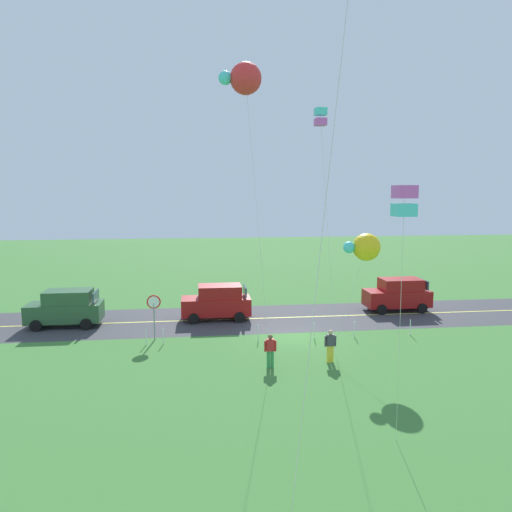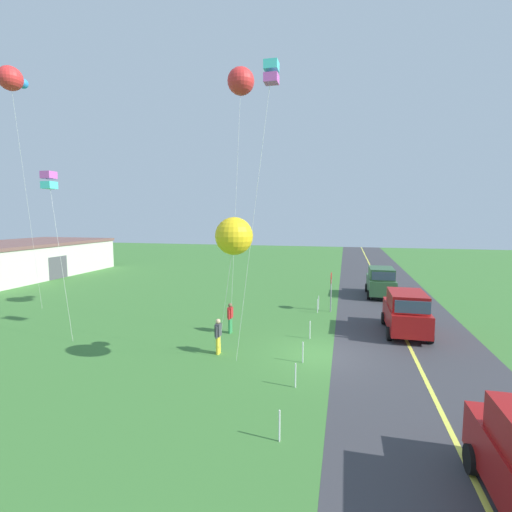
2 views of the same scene
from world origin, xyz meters
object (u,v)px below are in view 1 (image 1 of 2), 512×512
at_px(car_suv_foreground, 217,302).
at_px(car_parked_east_near, 66,308).
at_px(kite_blue_mid, 365,247).
at_px(kite_pink_drift, 404,202).
at_px(stop_sign, 154,308).
at_px(kite_red_low, 244,79).
at_px(kite_yellow_high, 321,118).
at_px(person_adult_near, 270,350).
at_px(car_parked_west_near, 398,294).
at_px(person_adult_companion, 330,345).

distance_m(car_suv_foreground, car_parked_east_near, 9.26).
bearing_deg(kite_blue_mid, kite_pink_drift, 75.60).
bearing_deg(stop_sign, car_suv_foreground, -132.30).
height_order(kite_red_low, kite_pink_drift, kite_red_low).
distance_m(car_parked_east_near, kite_pink_drift, 23.01).
height_order(stop_sign, kite_yellow_high, kite_yellow_high).
distance_m(car_suv_foreground, kite_yellow_high, 13.37).
distance_m(car_parked_east_near, kite_yellow_high, 18.75).
height_order(stop_sign, kite_blue_mid, kite_blue_mid).
bearing_deg(kite_blue_mid, car_suv_foreground, -44.94).
bearing_deg(person_adult_near, car_parked_west_near, -86.10).
relative_size(car_parked_west_near, kite_pink_drift, 0.53).
height_order(kite_red_low, kite_yellow_high, kite_red_low).
xyz_separation_m(car_suv_foreground, person_adult_near, (-2.09, 8.99, -0.29)).
bearing_deg(kite_red_low, stop_sign, -45.39).
xyz_separation_m(car_suv_foreground, car_parked_east_near, (9.25, 0.46, 0.00)).
distance_m(kite_blue_mid, kite_pink_drift, 11.07).
bearing_deg(kite_yellow_high, kite_red_low, 30.56).
bearing_deg(person_adult_near, kite_yellow_high, -86.27).
bearing_deg(person_adult_near, car_parked_east_near, 13.69).
xyz_separation_m(car_suv_foreground, person_adult_companion, (-5.08, 8.61, -0.29)).
xyz_separation_m(kite_yellow_high, kite_pink_drift, (0.50, 11.36, -3.94)).
relative_size(person_adult_near, kite_yellow_high, 0.13).
distance_m(stop_sign, kite_blue_mid, 11.86).
relative_size(stop_sign, person_adult_companion, 1.60).
bearing_deg(stop_sign, kite_yellow_high, 165.47).
bearing_deg(person_adult_near, person_adult_companion, -122.14).
xyz_separation_m(car_parked_west_near, kite_pink_drift, (8.02, 18.46, 6.76)).
distance_m(person_adult_near, kite_blue_mid, 7.07).
bearing_deg(car_parked_west_near, car_suv_foreground, 3.84).
bearing_deg(kite_red_low, person_adult_companion, -179.29).
height_order(car_suv_foreground, stop_sign, stop_sign).
relative_size(person_adult_companion, kite_red_low, 0.12).
relative_size(stop_sign, kite_yellow_high, 0.21).
xyz_separation_m(kite_red_low, kite_blue_mid, (-6.25, -1.48, -7.68)).
relative_size(kite_red_low, kite_blue_mid, 2.26).
bearing_deg(kite_pink_drift, kite_yellow_high, -92.52).
relative_size(car_suv_foreground, person_adult_companion, 2.75).
relative_size(car_suv_foreground, car_parked_east_near, 1.00).
bearing_deg(car_parked_east_near, kite_blue_mid, 157.78).
bearing_deg(kite_pink_drift, person_adult_near, -74.35).
relative_size(car_parked_east_near, person_adult_near, 2.75).
bearing_deg(person_adult_companion, kite_blue_mid, -145.86).
relative_size(car_parked_east_near, stop_sign, 1.72).
bearing_deg(kite_red_low, car_suv_foreground, -83.83).
bearing_deg(car_parked_west_near, kite_red_low, 39.33).
bearing_deg(car_parked_east_near, car_parked_west_near, -176.58).
height_order(car_parked_west_near, person_adult_near, car_parked_west_near).
relative_size(car_suv_foreground, kite_red_low, 0.32).
distance_m(kite_red_low, kite_pink_drift, 10.95).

